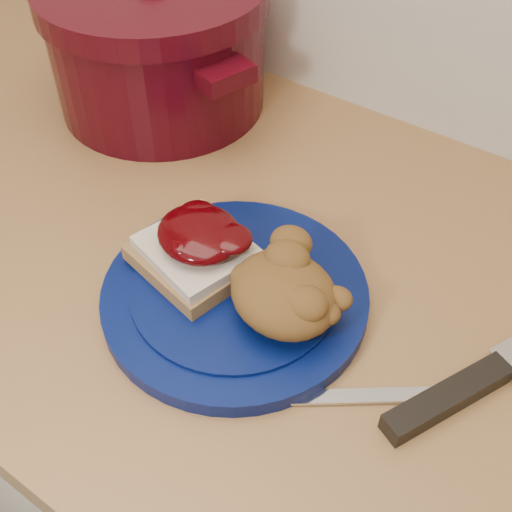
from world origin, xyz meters
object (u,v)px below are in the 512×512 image
Objects in this scene: chef_knife at (488,375)px; butter_knife at (361,396)px; dutch_oven at (158,45)px; pepper_grinder at (126,14)px; plate at (235,295)px.

chef_knife is 1.75× the size of butter_knife.
dutch_oven is 0.13m from pepper_grinder.
dutch_oven is at bearing 96.29° from chef_knife.
chef_knife is 0.54m from dutch_oven.
plate is at bearing 127.56° from chef_knife.
pepper_grinder is (-0.39, 0.28, 0.06)m from plate.
plate is at bearing -35.84° from pepper_grinder.
pepper_grinder is (-0.11, 0.06, -0.01)m from dutch_oven.
dutch_oven is at bearing 141.47° from plate.
butter_knife is 0.63m from pepper_grinder.
dutch_oven is at bearing 113.25° from butter_knife.
chef_knife is at bearing 7.27° from butter_knife.
plate is 0.81× the size of chef_knife.
dutch_oven is (-0.43, 0.25, 0.08)m from butter_knife.
dutch_oven reaches higher than pepper_grinder.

